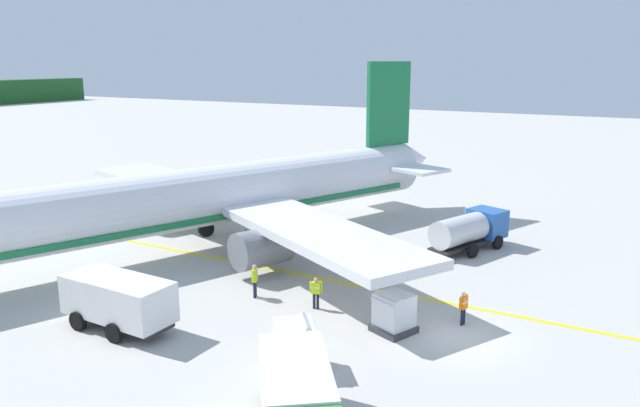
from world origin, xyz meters
TOP-DOWN VIEW (x-y plane):
  - airliner_foreground at (5.09, 18.05)m, footprint 39.82×33.47m
  - service_truck_baggage at (12.73, 3.26)m, footprint 6.26×3.94m
  - service_truck_catering at (-6.73, 13.92)m, footprint 2.59×5.45m
  - cargo_container_near at (-0.98, 2.84)m, footprint 2.14×2.14m
  - cargo_container_mid at (-5.98, 4.97)m, footprint 2.47×2.47m
  - crew_marshaller at (-0.38, 7.19)m, footprint 0.37×0.60m
  - crew_loader_left at (1.31, 0.31)m, footprint 0.62×0.32m
  - crew_loader_right at (-0.63, 10.67)m, footprint 0.59×0.37m
  - apron_guide_line at (3.47, 13.27)m, footprint 0.30×60.00m

SIDE VIEW (x-z plane):
  - apron_guide_line at x=3.47m, z-range 0.00..0.01m
  - cargo_container_near at x=-0.98m, z-range -0.05..1.87m
  - crew_loader_left at x=1.31m, z-range 0.14..1.75m
  - crew_marshaller at x=-0.38m, z-range 0.14..1.75m
  - cargo_container_mid at x=-5.98m, z-range -0.06..2.02m
  - crew_loader_right at x=-0.63m, z-range 0.17..1.95m
  - service_truck_baggage at x=12.73m, z-range 0.20..2.60m
  - service_truck_catering at x=-6.73m, z-range 0.20..2.63m
  - airliner_foreground at x=5.09m, z-range -2.56..9.34m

